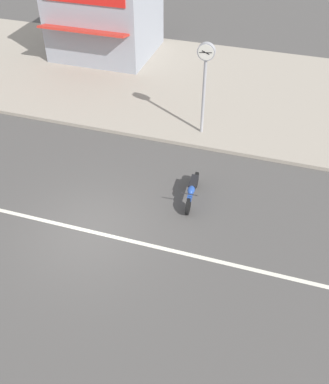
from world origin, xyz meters
name	(u,v)px	position (x,y,z in m)	size (l,w,h in m)	color
ground_plane	(90,231)	(0.00, 0.00, 0.00)	(160.00, 160.00, 0.00)	#4C4947
lane_centre_stripe	(90,231)	(0.00, 0.00, 0.00)	(50.40, 0.14, 0.01)	silver
kerb_strip	(181,84)	(0.00, 10.46, 0.07)	(68.00, 10.00, 0.15)	#9E9384
motorcycle_0	(192,190)	(2.67, 2.45, 0.43)	(0.56, 1.99, 0.80)	black
street_clock	(205,68)	(2.00, 6.48, 2.91)	(0.66, 0.22, 3.71)	#9E9EA3
shopfront_corner_warung	(105,14)	(-4.80, 12.76, 2.13)	(5.02, 5.30, 3.95)	#999EA8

